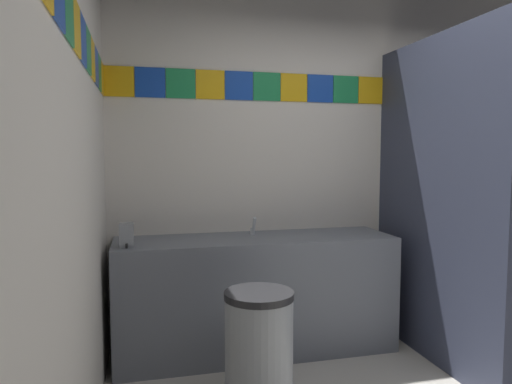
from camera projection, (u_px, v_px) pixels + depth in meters
wall_back at (342, 154)px, 3.80m from camera, size 3.70×0.09×2.86m
wall_side at (55, 153)px, 1.62m from camera, size 0.09×3.50×2.86m
vanity_counter at (256, 293)px, 3.38m from camera, size 1.99×0.56×0.84m
faucet_center at (253, 228)px, 3.43m from camera, size 0.04×0.10×0.14m
soap_dispenser at (127, 235)px, 2.97m from camera, size 0.09×0.09×0.16m
stall_divider at (480, 204)px, 2.98m from camera, size 0.92×1.41×2.23m
toilet at (473, 296)px, 3.71m from camera, size 0.39×0.49×0.74m
trash_bin at (259, 349)px, 2.64m from camera, size 0.40×0.40×0.66m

